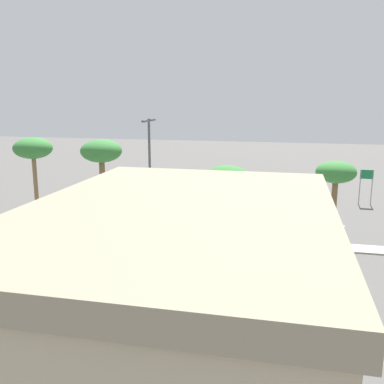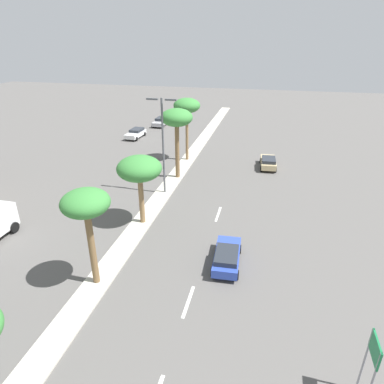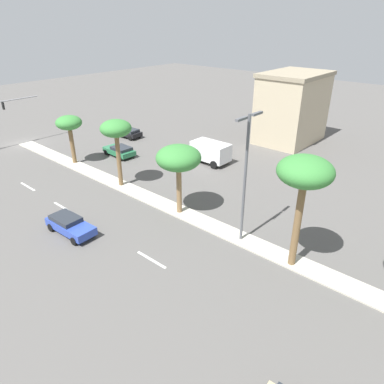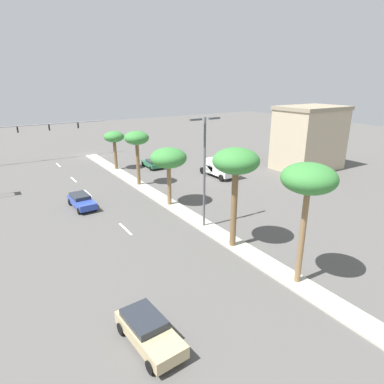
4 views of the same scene
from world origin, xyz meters
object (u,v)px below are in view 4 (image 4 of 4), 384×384
Objects in this scene: palm_tree_outboard at (137,140)px; sedan_green_inboard at (153,163)px; commercial_building at (309,138)px; palm_tree_left at (169,159)px; palm_tree_center at (309,181)px; sedan_black_trailing at (169,153)px; traffic_signal_gantry at (23,136)px; street_lamp_near at (205,164)px; palm_tree_far at (114,138)px; palm_tree_trailing at (236,164)px; sedan_tan_center at (148,330)px; box_truck at (220,167)px; sedan_blue_mid at (82,201)px.

sedan_green_inboard is at bearing -127.81° from palm_tree_outboard.
commercial_building reaches higher than palm_tree_left.
palm_tree_outboard is 0.84× the size of palm_tree_center.
commercial_building is 30.86m from palm_tree_center.
commercial_building is at bearing -141.65° from palm_tree_center.
palm_tree_outboard is 1.58× the size of sedan_black_trailing.
street_lamp_near is at bearing 105.67° from traffic_signal_gantry.
palm_tree_far is at bearing 16.38° from sedan_black_trailing.
sedan_black_trailing is (13.36, -17.63, -3.82)m from commercial_building.
commercial_building reaches higher than palm_tree_trailing.
street_lamp_near is at bearing 88.78° from palm_tree_far.
sedan_tan_center is (10.16, 16.25, -4.23)m from palm_tree_left.
sedan_tan_center is 0.79× the size of box_truck.
palm_tree_trailing is at bearing 27.92° from commercial_building.
sedan_black_trailing is (-10.79, -11.90, -5.01)m from palm_tree_outboard.
sedan_tan_center reaches higher than sedan_black_trailing.
street_lamp_near reaches higher than palm_tree_outboard.
traffic_signal_gantry reaches higher than box_truck.
commercial_building is 24.85m from palm_tree_outboard.
sedan_blue_mid is (8.39, 12.68, -3.89)m from palm_tree_far.
sedan_tan_center reaches higher than sedan_blue_mid.
palm_tree_outboard is 14.46m from street_lamp_near.
sedan_green_inboard is (18.88, -12.53, -3.81)m from commercial_building.
sedan_tan_center is at bearing 67.05° from palm_tree_outboard.
palm_tree_left is (24.31, 2.39, 0.47)m from commercial_building.
street_lamp_near is at bearing 89.87° from palm_tree_left.
traffic_signal_gantry is at bearing -77.55° from palm_tree_center.
sedan_tan_center is at bearing 72.22° from palm_tree_far.
box_truck is (0.01, 14.32, 0.63)m from sedan_black_trailing.
traffic_signal_gantry is 24.84m from sedan_blue_mid.
sedan_blue_mid is at bearing 56.51° from palm_tree_far.
sedan_black_trailing is at bearing -90.05° from box_truck.
sedan_tan_center is (0.30, 45.04, -3.42)m from traffic_signal_gantry.
palm_tree_left is (0.48, 16.94, 0.36)m from palm_tree_far.
palm_tree_outboard is 0.85× the size of palm_tree_trailing.
commercial_building is 32.49m from sedan_blue_mid.
traffic_signal_gantry reaches higher than palm_tree_left.
sedan_blue_mid is at bearing 38.62° from sedan_green_inboard.
palm_tree_far is at bearing -92.11° from palm_tree_outboard.
street_lamp_near is (-0.21, -4.28, -0.98)m from palm_tree_trailing.
sedan_black_trailing is (-20.82, 8.77, -3.48)m from traffic_signal_gantry.
palm_tree_far is 33.72m from palm_tree_center.
commercial_building is at bearing 142.31° from traffic_signal_gantry.
palm_tree_far is 11.60m from sedan_black_trailing.
palm_tree_trailing reaches higher than palm_tree_left.
palm_tree_outboard is at bearing -12.68° from box_truck.
commercial_building is 27.85m from palm_tree_trailing.
palm_tree_far is 16.95m from palm_tree_left.
palm_tree_far is 1.27× the size of sedan_green_inboard.
palm_tree_left reaches higher than palm_tree_far.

